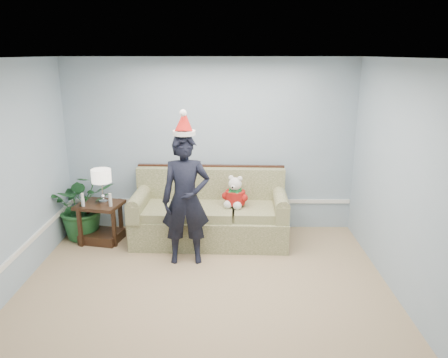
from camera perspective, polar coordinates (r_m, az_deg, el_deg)
room_shell at (r=4.41m, az=-3.09°, el=-2.36°), size 4.54×5.04×2.74m
wainscot_trim at (r=6.00m, az=-13.63°, el=-6.86°), size 4.49×4.99×0.06m
sofa at (r=6.64m, az=-1.82°, el=-4.76°), size 2.32×1.06×1.07m
side_table at (r=6.87m, az=-15.74°, el=-5.96°), size 0.72×0.64×0.60m
table_lamp at (r=6.66m, az=-15.73°, el=0.21°), size 0.29×0.29×0.51m
candle_pair at (r=6.60m, az=-16.31°, el=-2.69°), size 0.45×0.05×0.20m
houseplant at (r=7.00m, az=-17.91°, el=-3.21°), size 1.19×1.13×1.05m
man at (r=5.80m, az=-5.01°, el=-2.73°), size 0.67×0.47×1.76m
santa_hat at (r=5.57m, az=-5.24°, el=7.25°), size 0.30×0.34×0.34m
teddy_bear at (r=6.42m, az=1.49°, el=-2.16°), size 0.37×0.37×0.48m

